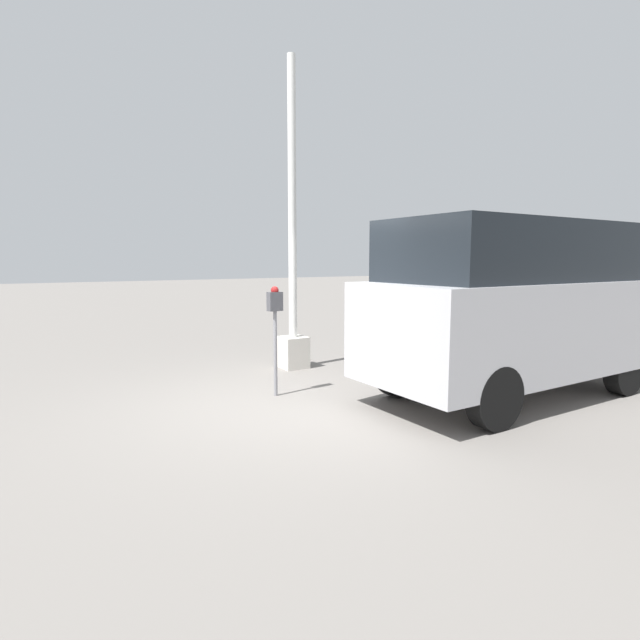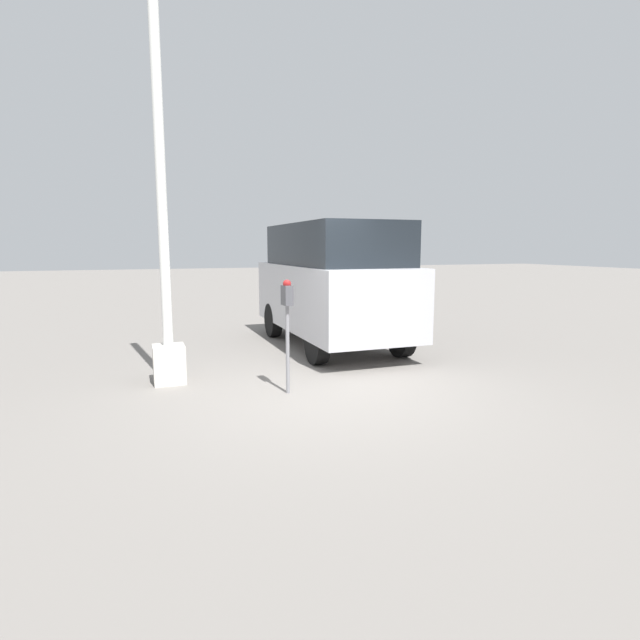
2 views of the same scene
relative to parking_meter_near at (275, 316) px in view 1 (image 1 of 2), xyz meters
The scene contains 4 objects.
ground_plane 1.21m from the parking_meter_near, 122.19° to the right, with size 80.00×80.00×0.00m, color slate.
parking_meter_near is the anchor object (origin of this frame).
lamp_post 1.85m from the parking_meter_near, 53.43° to the left, with size 0.44×0.44×5.22m.
parked_van 3.27m from the parking_meter_near, 31.97° to the right, with size 4.44×1.84×2.38m.
Camera 1 is at (-2.83, -5.72, 1.89)m, focal length 28.00 mm.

